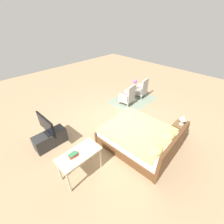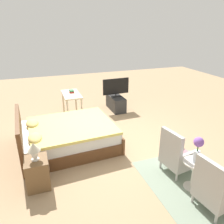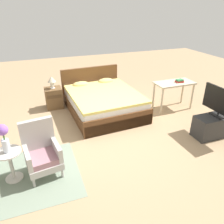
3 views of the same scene
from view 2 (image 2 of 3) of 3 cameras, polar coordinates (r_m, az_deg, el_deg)
The scene contains 13 objects.
ground_plane at distance 5.54m, azimuth -0.30°, elevation -7.70°, with size 16.00×16.00×0.00m, color #A38460.
floor_rug at distance 4.45m, azimuth 20.37°, elevation -17.77°, with size 2.10×1.50×0.01m.
bed at distance 5.28m, azimuth -11.79°, elevation -6.17°, with size 1.80×2.23×0.96m.
armchair_by_window_left at distance 3.92m, azimuth 25.25°, elevation -17.78°, with size 0.60×0.60×0.92m.
armchair_by_window_right at distance 4.50m, azimuth 16.49°, elevation -10.76°, with size 0.61×0.61×0.92m.
side_table at distance 4.23m, azimuth 20.55°, elevation -14.36°, with size 0.40×0.40×0.55m.
flower_vase at distance 3.96m, azimuth 21.52°, elevation -8.54°, with size 0.17×0.17×0.48m.
nightstand at distance 4.26m, azimuth -18.87°, elevation -14.80°, with size 0.44×0.41×0.56m.
table_lamp at distance 4.00m, azimuth -19.76°, elevation -9.09°, with size 0.22×0.22×0.33m.
tv_stand at distance 7.46m, azimuth 1.00°, elevation 2.42°, with size 0.96×0.40×0.47m.
tv_flatscreen at distance 7.29m, azimuth 1.02°, elevation 6.53°, with size 0.21×0.91×0.61m.
vanity_desk at distance 6.90m, azimuth -10.55°, elevation 3.86°, with size 1.04×0.52×0.75m.
book_stack at distance 6.98m, azimuth -10.52°, elevation 5.34°, with size 0.21×0.16×0.07m.
Camera 2 is at (-4.53, 1.59, 2.77)m, focal length 35.00 mm.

